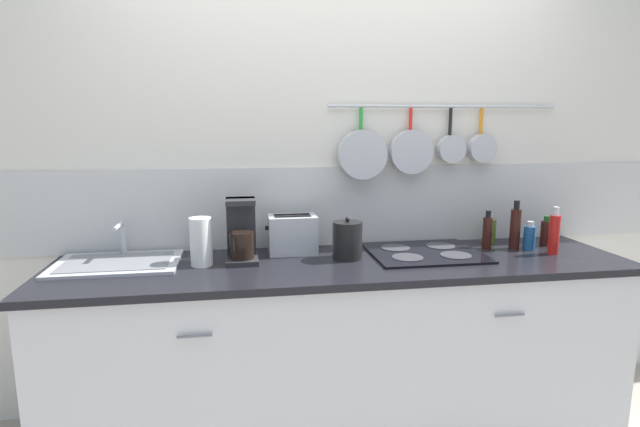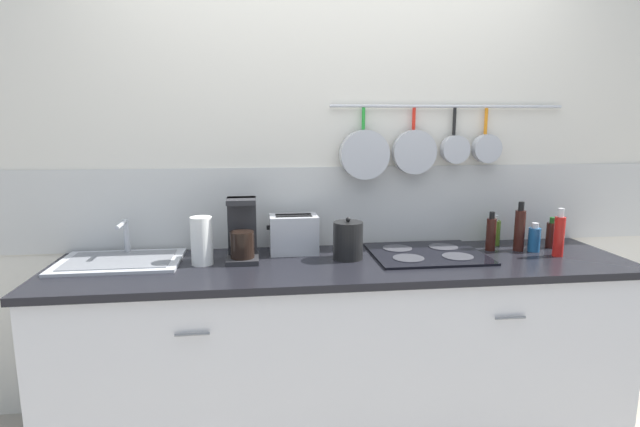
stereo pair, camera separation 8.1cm
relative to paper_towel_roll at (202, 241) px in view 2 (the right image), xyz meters
name	(u,v)px [view 2 (the right image)]	position (x,y,z in m)	size (l,w,h in m)	color
wall_back	(334,174)	(0.68, 0.33, 0.27)	(7.20, 0.16, 2.60)	silver
cabinet_base	(344,351)	(0.67, -0.05, -0.57)	(2.74, 0.65, 0.85)	silver
countertop	(345,266)	(0.67, -0.05, -0.13)	(2.78, 0.67, 0.03)	black
sink_basin	(120,260)	(-0.39, 0.07, -0.10)	(0.57, 0.40, 0.18)	#B7BABF
paper_towel_roll	(202,241)	(0.00, 0.00, 0.00)	(0.10, 0.10, 0.23)	white
coffee_maker	(242,234)	(0.19, 0.06, 0.01)	(0.15, 0.20, 0.30)	#262628
toaster	(294,234)	(0.44, 0.16, -0.02)	(0.26, 0.16, 0.20)	#B7BABF
kettle	(348,240)	(0.70, 0.01, -0.02)	(0.15, 0.15, 0.21)	black
cooktop	(427,253)	(1.11, 0.03, -0.11)	(0.56, 0.48, 0.01)	black
bottle_cooking_wine	(491,233)	(1.47, 0.08, -0.02)	(0.05, 0.05, 0.21)	#33140F
bottle_olive_oil	(494,232)	(1.54, 0.19, -0.04)	(0.07, 0.07, 0.17)	#4C721E
bottle_dish_soap	(520,229)	(1.62, 0.06, 0.00)	(0.05, 0.05, 0.26)	#33140F
bottle_hot_sauce	(534,239)	(1.69, 0.03, -0.05)	(0.06, 0.06, 0.15)	navy
bottle_sesame_oil	(559,235)	(1.76, -0.07, -0.01)	(0.05, 0.05, 0.24)	red
bottle_vinegar	(552,234)	(1.82, 0.09, -0.04)	(0.06, 0.06, 0.16)	#33140F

